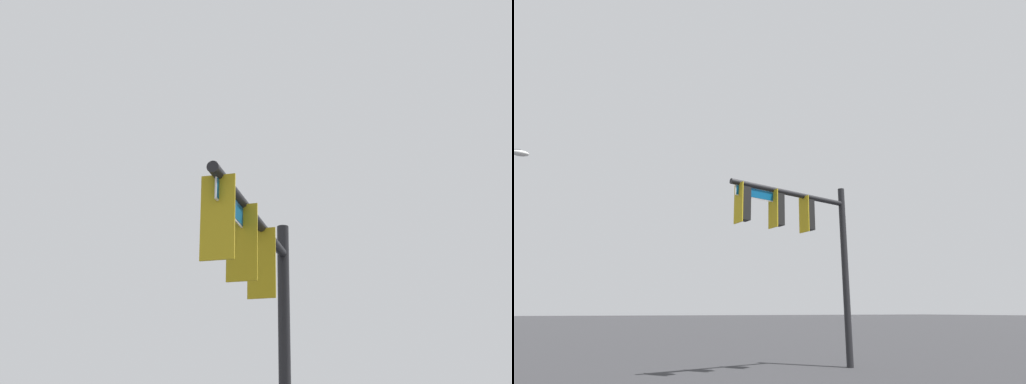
{
  "view_description": "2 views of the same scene",
  "coord_description": "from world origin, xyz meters",
  "views": [
    {
      "loc": [
        6.69,
        -1.09,
        1.89
      ],
      "look_at": [
        -3.44,
        -5.84,
        6.06
      ],
      "focal_mm": 50.0,
      "sensor_mm": 36.0,
      "label": 1
    },
    {
      "loc": [
        2.13,
        5.79,
        1.85
      ],
      "look_at": [
        -2.55,
        -4.64,
        5.28
      ],
      "focal_mm": 28.0,
      "sensor_mm": 36.0,
      "label": 2
    }
  ],
  "objects": [
    {
      "name": "signal_pole_near",
      "position": [
        -4.64,
        -6.28,
        4.57
      ],
      "size": [
        4.96,
        1.27,
        6.43
      ],
      "color": "black",
      "rests_on": "ground_plane"
    }
  ]
}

